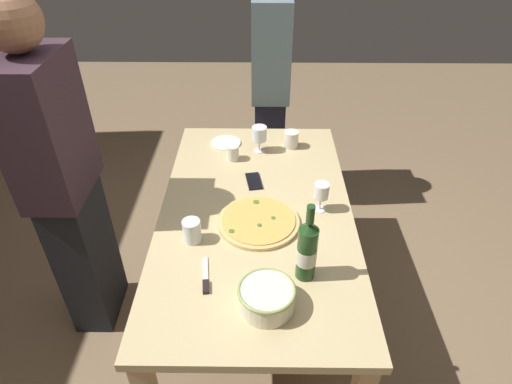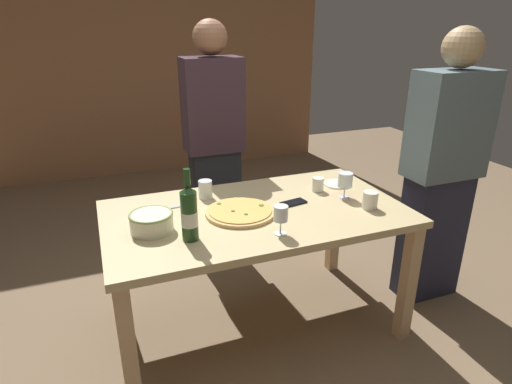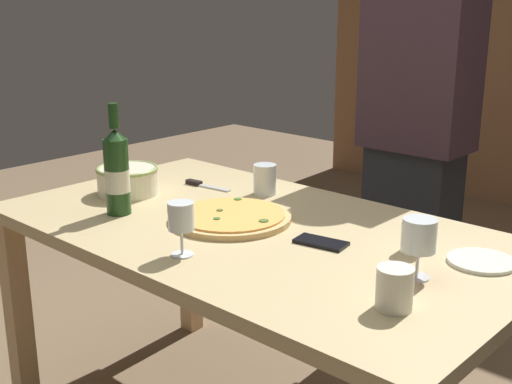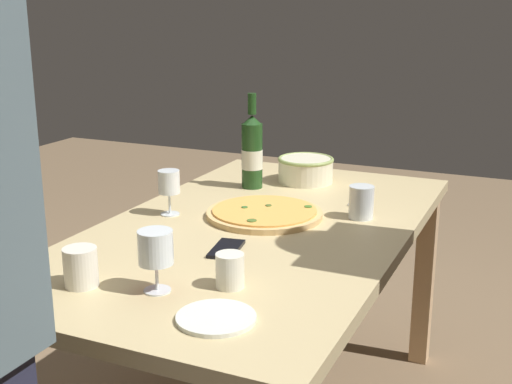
{
  "view_description": "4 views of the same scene",
  "coord_description": "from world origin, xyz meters",
  "px_view_note": "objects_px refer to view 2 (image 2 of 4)",
  "views": [
    {
      "loc": [
        -1.58,
        -0.02,
        2.04
      ],
      "look_at": [
        0.0,
        0.0,
        0.86
      ],
      "focal_mm": 30.41,
      "sensor_mm": 36.0,
      "label": 1
    },
    {
      "loc": [
        -0.76,
        -1.98,
        1.7
      ],
      "look_at": [
        0.0,
        0.0,
        0.86
      ],
      "focal_mm": 30.3,
      "sensor_mm": 36.0,
      "label": 2
    },
    {
      "loc": [
        1.26,
        -1.38,
        1.41
      ],
      "look_at": [
        0.0,
        0.0,
        0.86
      ],
      "focal_mm": 46.93,
      "sensor_mm": 36.0,
      "label": 3
    },
    {
      "loc": [
        1.78,
        0.8,
        1.4
      ],
      "look_at": [
        0.0,
        0.0,
        0.86
      ],
      "focal_mm": 47.17,
      "sensor_mm": 36.0,
      "label": 4
    }
  ],
  "objects_px": {
    "pizza_knife": "(168,208)",
    "wine_glass_near_pizza": "(281,214)",
    "wine_bottle": "(189,213)",
    "cup_spare": "(370,200)",
    "pizza": "(240,212)",
    "cup_ceramic": "(318,184)",
    "side_plate": "(338,184)",
    "person_host": "(442,172)",
    "dining_table": "(256,226)",
    "cell_phone": "(293,203)",
    "person_guest_left": "(214,146)",
    "serving_bowl": "(151,221)",
    "wine_glass_by_bottle": "(345,181)",
    "cup_amber": "(205,189)"
  },
  "relations": [
    {
      "from": "pizza_knife",
      "to": "wine_glass_near_pizza",
      "type": "bearing_deg",
      "value": -47.58
    },
    {
      "from": "wine_bottle",
      "to": "cup_spare",
      "type": "bearing_deg",
      "value": 0.09
    },
    {
      "from": "pizza",
      "to": "wine_glass_near_pizza",
      "type": "bearing_deg",
      "value": -70.14
    },
    {
      "from": "cup_ceramic",
      "to": "side_plate",
      "type": "height_order",
      "value": "cup_ceramic"
    },
    {
      "from": "wine_glass_near_pizza",
      "to": "person_host",
      "type": "xyz_separation_m",
      "value": [
        1.16,
        0.22,
        -0.01
      ]
    },
    {
      "from": "wine_glass_near_pizza",
      "to": "side_plate",
      "type": "height_order",
      "value": "wine_glass_near_pizza"
    },
    {
      "from": "dining_table",
      "to": "pizza_knife",
      "type": "bearing_deg",
      "value": 156.43
    },
    {
      "from": "cell_phone",
      "to": "person_guest_left",
      "type": "height_order",
      "value": "person_guest_left"
    },
    {
      "from": "pizza",
      "to": "pizza_knife",
      "type": "xyz_separation_m",
      "value": [
        -0.34,
        0.2,
        -0.01
      ]
    },
    {
      "from": "serving_bowl",
      "to": "person_host",
      "type": "height_order",
      "value": "person_host"
    },
    {
      "from": "pizza",
      "to": "person_host",
      "type": "bearing_deg",
      "value": -3.13
    },
    {
      "from": "wine_glass_by_bottle",
      "to": "side_plate",
      "type": "xyz_separation_m",
      "value": [
        0.08,
        0.2,
        -0.1
      ]
    },
    {
      "from": "dining_table",
      "to": "cup_amber",
      "type": "relative_size",
      "value": 15.3
    },
    {
      "from": "cup_amber",
      "to": "cell_phone",
      "type": "height_order",
      "value": "cup_amber"
    },
    {
      "from": "cup_spare",
      "to": "person_guest_left",
      "type": "bearing_deg",
      "value": 117.67
    },
    {
      "from": "dining_table",
      "to": "cup_ceramic",
      "type": "relative_size",
      "value": 19.01
    },
    {
      "from": "wine_glass_by_bottle",
      "to": "cup_amber",
      "type": "bearing_deg",
      "value": 159.19
    },
    {
      "from": "side_plate",
      "to": "person_guest_left",
      "type": "xyz_separation_m",
      "value": [
        -0.59,
        0.7,
        0.12
      ]
    },
    {
      "from": "wine_bottle",
      "to": "cup_spare",
      "type": "relative_size",
      "value": 3.62
    },
    {
      "from": "cup_ceramic",
      "to": "side_plate",
      "type": "relative_size",
      "value": 0.48
    },
    {
      "from": "serving_bowl",
      "to": "person_guest_left",
      "type": "bearing_deg",
      "value": 58.01
    },
    {
      "from": "dining_table",
      "to": "wine_bottle",
      "type": "relative_size",
      "value": 4.61
    },
    {
      "from": "pizza",
      "to": "cup_ceramic",
      "type": "height_order",
      "value": "cup_ceramic"
    },
    {
      "from": "pizza_knife",
      "to": "cup_spare",
      "type": "bearing_deg",
      "value": -20.67
    },
    {
      "from": "cell_phone",
      "to": "wine_glass_by_bottle",
      "type": "bearing_deg",
      "value": 75.18
    },
    {
      "from": "wine_glass_by_bottle",
      "to": "cup_ceramic",
      "type": "relative_size",
      "value": 1.78
    },
    {
      "from": "serving_bowl",
      "to": "cup_ceramic",
      "type": "height_order",
      "value": "serving_bowl"
    },
    {
      "from": "pizza",
      "to": "side_plate",
      "type": "xyz_separation_m",
      "value": [
        0.71,
        0.2,
        -0.01
      ]
    },
    {
      "from": "cup_ceramic",
      "to": "cell_phone",
      "type": "bearing_deg",
      "value": -151.22
    },
    {
      "from": "serving_bowl",
      "to": "wine_glass_by_bottle",
      "type": "bearing_deg",
      "value": 1.64
    },
    {
      "from": "pizza",
      "to": "cup_spare",
      "type": "xyz_separation_m",
      "value": [
        0.68,
        -0.18,
        0.04
      ]
    },
    {
      "from": "wine_glass_near_pizza",
      "to": "person_host",
      "type": "distance_m",
      "value": 1.18
    },
    {
      "from": "cup_ceramic",
      "to": "person_guest_left",
      "type": "height_order",
      "value": "person_guest_left"
    },
    {
      "from": "cup_ceramic",
      "to": "cell_phone",
      "type": "height_order",
      "value": "cup_ceramic"
    },
    {
      "from": "wine_glass_near_pizza",
      "to": "side_plate",
      "type": "relative_size",
      "value": 0.84
    },
    {
      "from": "cup_spare",
      "to": "person_guest_left",
      "type": "distance_m",
      "value": 1.22
    },
    {
      "from": "wine_bottle",
      "to": "cell_phone",
      "type": "bearing_deg",
      "value": 18.43
    },
    {
      "from": "wine_bottle",
      "to": "side_plate",
      "type": "bearing_deg",
      "value": 20.47
    },
    {
      "from": "cup_ceramic",
      "to": "side_plate",
      "type": "xyz_separation_m",
      "value": [
        0.17,
        0.05,
        -0.04
      ]
    },
    {
      "from": "cup_spare",
      "to": "side_plate",
      "type": "bearing_deg",
      "value": 85.54
    },
    {
      "from": "wine_glass_by_bottle",
      "to": "pizza_knife",
      "type": "relative_size",
      "value": 0.78
    },
    {
      "from": "wine_bottle",
      "to": "person_guest_left",
      "type": "distance_m",
      "value": 1.16
    },
    {
      "from": "person_host",
      "to": "pizza_knife",
      "type": "bearing_deg",
      "value": -5.62
    },
    {
      "from": "cup_amber",
      "to": "cell_phone",
      "type": "xyz_separation_m",
      "value": [
        0.44,
        -0.26,
        -0.05
      ]
    },
    {
      "from": "dining_table",
      "to": "wine_glass_near_pizza",
      "type": "xyz_separation_m",
      "value": [
        0.01,
        -0.3,
        0.2
      ]
    },
    {
      "from": "pizza_knife",
      "to": "side_plate",
      "type": "bearing_deg",
      "value": -0.42
    },
    {
      "from": "person_host",
      "to": "cup_spare",
      "type": "bearing_deg",
      "value": 14.93
    },
    {
      "from": "side_plate",
      "to": "cup_ceramic",
      "type": "bearing_deg",
      "value": -163.45
    },
    {
      "from": "dining_table",
      "to": "cup_amber",
      "type": "height_order",
      "value": "cup_amber"
    },
    {
      "from": "dining_table",
      "to": "person_host",
      "type": "xyz_separation_m",
      "value": [
        1.17,
        -0.08,
        0.19
      ]
    }
  ]
}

